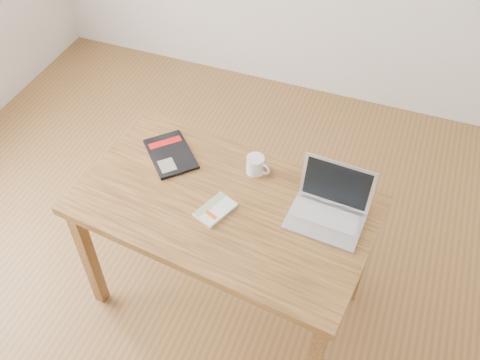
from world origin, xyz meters
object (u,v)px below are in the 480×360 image
(desk, at_px, (224,216))
(coffee_mug, at_px, (256,165))
(laptop, at_px, (329,208))
(white_guidebook, at_px, (215,210))
(black_guidebook, at_px, (171,154))

(desk, height_order, coffee_mug, coffee_mug)
(laptop, bearing_deg, white_guidebook, -158.28)
(white_guidebook, xyz_separation_m, laptop, (0.45, 0.15, 0.04))
(white_guidebook, relative_size, black_guidebook, 0.60)
(black_guidebook, height_order, coffee_mug, coffee_mug)
(desk, height_order, white_guidebook, white_guidebook)
(desk, height_order, laptop, laptop)
(desk, xyz_separation_m, coffee_mug, (0.06, 0.22, 0.13))
(coffee_mug, bearing_deg, white_guidebook, -92.95)
(white_guidebook, bearing_deg, laptop, 39.91)
(desk, bearing_deg, black_guidebook, 158.20)
(black_guidebook, distance_m, laptop, 0.78)
(desk, relative_size, white_guidebook, 6.83)
(black_guidebook, distance_m, coffee_mug, 0.41)
(desk, xyz_separation_m, laptop, (0.43, 0.09, 0.14))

